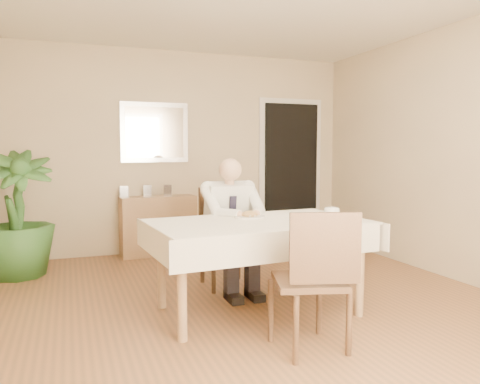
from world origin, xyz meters
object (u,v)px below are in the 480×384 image
object	(u,v)px
chair_near	(315,273)
potted_palm	(16,214)
dining_table	(258,231)
coffee_mug	(332,214)
seated_man	(234,218)
sideboard	(158,225)
chair_far	(224,229)

from	to	relation	value
chair_near	potted_palm	bearing A→B (deg)	142.59
dining_table	coffee_mug	bearing A→B (deg)	-19.22
seated_man	sideboard	world-z (taller)	seated_man
chair_far	coffee_mug	distance (m)	1.22
seated_man	sideboard	bearing A→B (deg)	101.66
chair_near	coffee_mug	distance (m)	0.93
chair_far	coffee_mug	bearing A→B (deg)	-66.67
dining_table	seated_man	size ratio (longest dim) A/B	1.44
chair_far	seated_man	xyz separation A→B (m)	(0.00, -0.29, 0.15)
chair_near	seated_man	bearing A→B (deg)	108.24
dining_table	sideboard	world-z (taller)	dining_table
chair_far	sideboard	bearing A→B (deg)	97.74
potted_palm	dining_table	bearing A→B (deg)	-43.95
chair_far	sideboard	size ratio (longest dim) A/B	1.03
seated_man	chair_far	bearing A→B (deg)	90.00
dining_table	chair_far	xyz separation A→B (m)	(-0.00, 0.89, -0.13)
seated_man	coffee_mug	world-z (taller)	seated_man
coffee_mug	chair_far	bearing A→B (deg)	119.42
seated_man	potted_palm	distance (m)	2.33
chair_near	seated_man	world-z (taller)	seated_man
sideboard	potted_palm	xyz separation A→B (m)	(-1.57, -0.53, 0.29)
dining_table	seated_man	distance (m)	0.59
coffee_mug	sideboard	world-z (taller)	coffee_mug
chair_far	chair_near	size ratio (longest dim) A/B	1.02
dining_table	coffee_mug	size ratio (longest dim) A/B	14.04
chair_far	chair_near	world-z (taller)	chair_far
chair_far	seated_man	distance (m)	0.33
chair_far	seated_man	world-z (taller)	seated_man
chair_near	seated_man	size ratio (longest dim) A/B	0.75
coffee_mug	potted_palm	xyz separation A→B (m)	(-2.53, 2.03, -0.14)
chair_near	coffee_mug	xyz separation A→B (m)	(0.54, 0.70, 0.27)
dining_table	chair_near	world-z (taller)	chair_near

